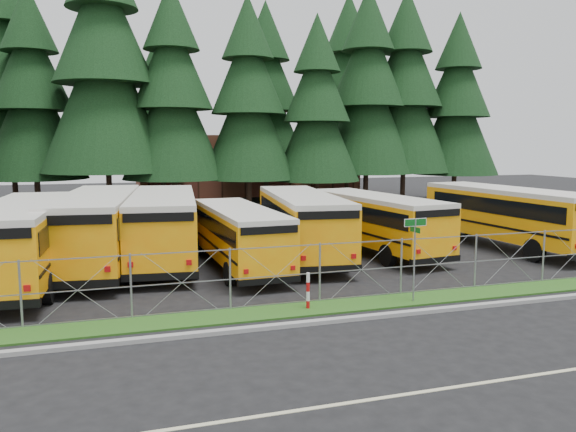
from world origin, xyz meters
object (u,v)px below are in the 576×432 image
object	(u,v)px
bus_3	(164,227)
bus_4	(237,237)
bus_6	(371,223)
bus_east	(502,218)
bus_2	(99,230)
bus_1	(27,242)
street_sign	(415,242)
striped_bollard	(308,291)
bus_5	(300,225)

from	to	relation	value
bus_3	bus_4	world-z (taller)	bus_3
bus_3	bus_6	distance (m)	9.75
bus_3	bus_east	distance (m)	16.63
bus_2	bus_6	xyz separation A→B (m)	(12.45, -0.49, -0.18)
bus_1	street_sign	world-z (taller)	bus_1
bus_1	bus_2	bearing A→B (deg)	40.80
striped_bollard	street_sign	bearing A→B (deg)	-3.94
bus_4	bus_east	world-z (taller)	bus_east
bus_3	bus_5	xyz separation A→B (m)	(6.11, -0.75, -0.05)
bus_east	street_sign	xyz separation A→B (m)	(-9.30, -7.50, 0.52)
street_sign	striped_bollard	world-z (taller)	street_sign
bus_4	bus_6	xyz separation A→B (m)	(6.89, 1.46, 0.09)
bus_3	bus_4	xyz separation A→B (m)	(2.83, -2.18, -0.23)
bus_2	bus_3	bearing A→B (deg)	11.57
bus_6	street_sign	bearing A→B (deg)	-113.40
bus_6	bus_east	bearing A→B (deg)	-14.21
bus_1	bus_3	world-z (taller)	bus_3
bus_east	street_sign	distance (m)	11.95
bus_6	bus_4	bearing A→B (deg)	-175.01
bus_2	striped_bollard	distance (m)	10.76
bus_2	bus_east	bearing A→B (deg)	2.87
bus_6	bus_5	bearing A→B (deg)	173.46
striped_bollard	bus_3	bearing A→B (deg)	112.47
bus_5	bus_4	bearing A→B (deg)	-149.57
bus_3	bus_5	world-z (taller)	bus_3
bus_east	striped_bollard	distance (m)	14.83
bus_east	striped_bollard	world-z (taller)	bus_east
bus_1	street_sign	bearing A→B (deg)	-25.55
bus_3	bus_5	size ratio (longest dim) A/B	1.03
bus_2	bus_6	bearing A→B (deg)	4.62
bus_east	bus_4	bearing A→B (deg)	177.50
bus_east	bus_2	bearing A→B (deg)	170.97
bus_1	bus_east	bearing A→B (deg)	4.79
bus_2	bus_4	bearing A→B (deg)	-12.52
striped_bollard	bus_east	bearing A→B (deg)	29.32
bus_4	bus_5	world-z (taller)	bus_5
street_sign	bus_2	bearing A→B (deg)	138.44
bus_2	bus_1	bearing A→B (deg)	-135.49
bus_4	street_sign	xyz separation A→B (m)	(4.43, -6.90, 0.73)
bus_5	bus_6	bearing A→B (deg)	7.32
bus_3	street_sign	distance (m)	11.63
bus_2	bus_6	distance (m)	12.46
bus_2	bus_4	size ratio (longest dim) A/B	1.21
bus_5	bus_2	bearing A→B (deg)	-176.54
bus_2	bus_3	distance (m)	2.74
bus_3	bus_5	distance (m)	6.16
bus_2	striped_bollard	bearing A→B (deg)	-46.56
bus_6	bus_east	size ratio (longest dim) A/B	0.92
bus_4	bus_3	bearing A→B (deg)	140.43
bus_1	street_sign	xyz separation A→B (m)	(12.55, -6.88, 0.51)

